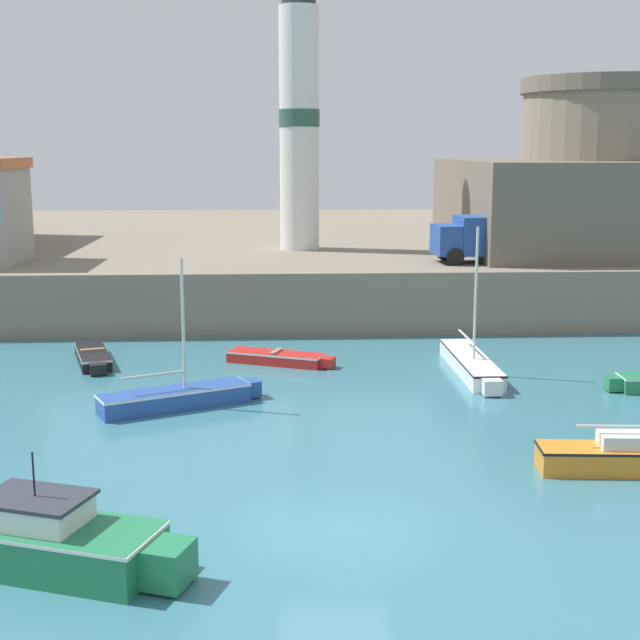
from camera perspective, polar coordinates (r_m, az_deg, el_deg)
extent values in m
plane|color=teal|center=(19.95, 1.02, -13.29)|extent=(200.00, 200.00, 0.00)
cube|color=gray|center=(58.65, -1.56, 4.35)|extent=(120.00, 40.00, 2.81)
cube|color=white|center=(33.52, 9.61, -2.79)|extent=(1.21, 5.99, 0.61)
cube|color=white|center=(30.46, 10.96, -4.24)|extent=(0.64, 0.53, 0.52)
cube|color=black|center=(33.46, 9.62, -2.35)|extent=(1.22, 6.05, 0.07)
cylinder|color=silver|center=(32.55, 9.94, 1.67)|extent=(0.10, 0.10, 4.82)
cylinder|color=silver|center=(34.04, 9.38, -1.09)|extent=(0.11, 2.69, 0.08)
cube|color=#284C9E|center=(28.92, -9.29, -4.99)|extent=(4.83, 3.11, 0.62)
cube|color=#284C9E|center=(29.85, -4.44, -4.37)|extent=(0.74, 0.80, 0.53)
cube|color=white|center=(28.85, -9.30, -4.47)|extent=(4.88, 3.14, 0.07)
cylinder|color=silver|center=(28.47, -8.75, -0.23)|extent=(0.10, 0.10, 4.20)
cylinder|color=silver|center=(28.52, -10.48, -3.46)|extent=(1.99, 1.00, 0.08)
cylinder|color=silver|center=(24.18, 19.24, -6.45)|extent=(2.72, 0.30, 0.08)
cube|color=silver|center=(24.34, 19.53, -7.27)|extent=(1.87, 0.94, 0.36)
cube|color=#237A4C|center=(32.11, 18.27, -3.87)|extent=(0.50, 0.60, 0.46)
cube|color=#237A4C|center=(19.20, -18.29, -13.38)|extent=(5.73, 3.50, 0.92)
cube|color=#237A4C|center=(17.70, -9.68, -15.12)|extent=(1.08, 1.18, 0.79)
cube|color=white|center=(19.03, -18.37, -12.22)|extent=(5.79, 3.53, 0.07)
cube|color=silver|center=(18.78, -17.72, -11.58)|extent=(2.24, 1.89, 0.48)
cube|color=#2D333D|center=(18.67, -17.78, -10.77)|extent=(2.43, 2.03, 0.08)
cylinder|color=black|center=(18.50, -17.87, -9.36)|extent=(0.04, 0.04, 0.90)
cube|color=black|center=(35.64, -14.34, -2.28)|extent=(2.10, 3.87, 0.46)
cube|color=black|center=(33.60, -14.01, -3.06)|extent=(0.71, 0.64, 0.39)
cube|color=white|center=(35.60, -14.36, -1.98)|extent=(2.12, 3.91, 0.07)
cube|color=#997F5B|center=(35.58, -14.36, -1.85)|extent=(0.94, 0.45, 0.08)
cube|color=red|center=(34.38, -2.83, -2.44)|extent=(3.86, 2.41, 0.44)
cube|color=red|center=(33.66, 0.49, -2.72)|extent=(0.67, 0.72, 0.37)
cube|color=white|center=(34.34, -2.83, -2.15)|extent=(3.89, 2.43, 0.07)
cube|color=#997F5B|center=(34.33, -2.84, -2.02)|extent=(0.53, 0.91, 0.08)
cube|color=#685E4F|center=(50.48, 17.32, 7.06)|extent=(15.12, 15.12, 4.71)
cylinder|color=gray|center=(50.40, 17.43, 9.01)|extent=(8.24, 8.24, 8.15)
cylinder|color=#685E4F|center=(50.48, 17.73, 14.08)|extent=(8.66, 8.66, 0.80)
cylinder|color=silver|center=(47.87, -1.34, 12.04)|extent=(2.08, 2.08, 12.52)
cylinder|color=#2D5647|center=(47.88, -1.34, 12.79)|extent=(2.14, 2.14, 0.90)
cube|color=#234793|center=(43.15, 10.86, 5.37)|extent=(3.34, 2.33, 1.80)
cube|color=#234793|center=(42.59, 8.21, 5.11)|extent=(1.44, 2.09, 1.40)
cube|color=#334756|center=(42.45, 7.63, 5.38)|extent=(0.25, 1.80, 0.70)
cylinder|color=black|center=(41.78, 8.65, 4.02)|extent=(0.82, 0.34, 0.80)
cylinder|color=black|center=(43.60, 7.99, 4.32)|extent=(0.82, 0.34, 0.80)
cylinder|color=black|center=(42.47, 11.72, 4.02)|extent=(0.82, 0.34, 0.80)
cylinder|color=black|center=(44.26, 10.94, 4.33)|extent=(0.82, 0.34, 0.80)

